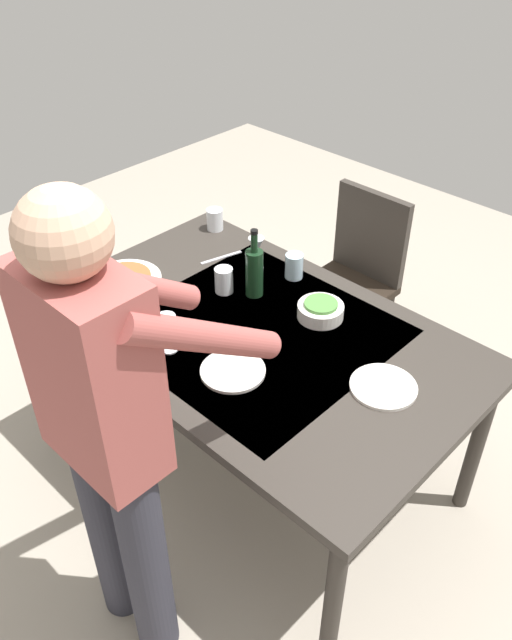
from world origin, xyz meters
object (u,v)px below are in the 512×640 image
Objects in this scene: wine_glass_left at (256,248)px; dinner_plate_near at (233,371)px; water_cup_near_right at (215,219)px; serving_bowl_pasta at (125,283)px; chair_near at (356,271)px; water_cup_near_left at (294,266)px; side_bowl_salad at (321,310)px; water_cup_far_left at (224,280)px; person_server at (110,429)px; wine_bottle at (254,271)px; dinner_plate_far at (383,387)px; wine_glass_right at (167,327)px; dining_table at (256,344)px.

dinner_plate_near is (-0.41, 0.54, -0.10)m from wine_glass_left.
water_cup_near_right is 0.34× the size of serving_bowl_pasta.
chair_near reaches higher than dinner_plate_near.
water_cup_near_left is 1.07× the size of water_cup_near_right.
wine_glass_left reaches higher than dinner_plate_near.
chair_near is 8.41× the size of water_cup_near_left.
water_cup_near_right reaches higher than side_bowl_salad.
serving_bowl_pasta is at bearing 42.31° from water_cup_far_left.
person_server is 5.71× the size of wine_bottle.
dinner_plate_far is (-0.83, 0.24, -0.10)m from wine_glass_left.
wine_glass_left is 1.00× the size of wine_glass_right.
wine_glass_right is 0.78m from dinner_plate_far.
side_bowl_salad is (-0.30, 0.66, 0.26)m from chair_near.
wine_glass_right is at bearing 107.55° from water_cup_far_left.
dining_table is at bearing -65.03° from dinner_plate_near.
wine_glass_left reaches higher than side_bowl_salad.
dining_table is 0.61m from serving_bowl_pasta.
water_cup_near_right is (0.50, 0.47, 0.28)m from chair_near.
water_cup_far_left is at bearing 34.94° from wine_bottle.
wine_glass_right is 0.60m from side_bowl_salad.
chair_near is 8.98× the size of water_cup_near_right.
dinner_plate_far is at bearing 158.27° from side_bowl_salad.
wine_bottle is at bearing -68.78° from person_server.
water_cup_far_left is (0.10, 0.07, -0.06)m from wine_bottle.
person_server is 1.50m from water_cup_near_right.
water_cup_far_left reaches higher than serving_bowl_pasta.
water_cup_near_right is 0.44× the size of dinner_plate_near.
serving_bowl_pasta is (0.40, 1.07, 0.26)m from chair_near.
person_server is at bearing 114.41° from wine_glass_left.
side_bowl_salad is at bearing 166.38° from water_cup_near_right.
water_cup_near_right is at bearing -39.13° from water_cup_far_left.
dinner_plate_far is at bearing 163.55° from water_cup_near_right.
person_server reaches higher than chair_near.
water_cup_far_left reaches higher than side_bowl_salad.
wine_glass_left is 0.40m from water_cup_near_right.
water_cup_near_left is 0.74m from dinner_plate_far.
wine_glass_right reaches higher than dining_table.
chair_near is at bearing -136.91° from water_cup_near_right.
wine_glass_left is (0.12, 0.59, 0.33)m from chair_near.
wine_glass_right reaches higher than serving_bowl_pasta.
wine_glass_right is 1.49× the size of water_cup_near_right.
person_server is at bearing 141.86° from serving_bowl_pasta.
water_cup_near_right is 0.44× the size of dinner_plate_far.
serving_bowl_pasta is (-0.11, 0.60, -0.02)m from water_cup_near_right.
side_bowl_salad reaches higher than dining_table.
person_server reaches higher than dinner_plate_near.
water_cup_near_left is 0.54m from water_cup_near_right.
side_bowl_salad is 0.78× the size of dinner_plate_far.
water_cup_near_left is at bearing -24.46° from dinner_plate_far.
wine_bottle is 2.74× the size of water_cup_near_left.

